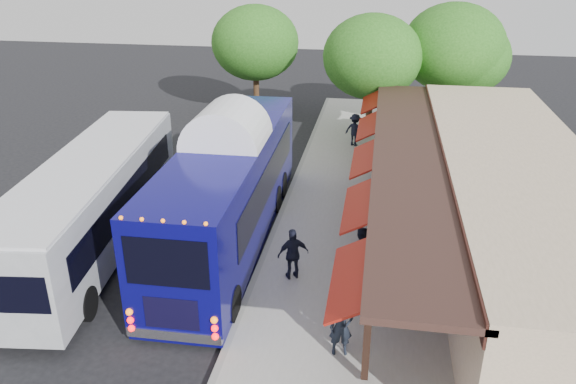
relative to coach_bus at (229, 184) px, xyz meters
The scene contains 15 objects.
ground 3.92m from the coach_bus, 63.38° to the right, with size 90.00×90.00×0.00m, color black.
sidewalk 6.88m from the coach_bus, ahead, with size 10.00×40.00×0.15m, color #9E9B93.
curb 2.84m from the coach_bus, 36.41° to the left, with size 0.20×40.00×0.16m, color gray.
station_shelter 9.90m from the coach_bus, ahead, with size 8.15×20.00×3.60m.
coach_bus is the anchor object (origin of this frame).
city_bus 4.83m from the coach_bus, 164.41° to the right, with size 4.15×12.71×3.35m.
ped_a 7.60m from the coach_bus, 52.67° to the right, with size 0.61×0.40×1.69m, color black.
ped_b 5.41m from the coach_bus, 23.28° to the right, with size 0.87×0.67×1.78m, color black.
ped_c 3.90m from the coach_bus, 42.59° to the right, with size 1.03×0.43×1.75m, color black.
ped_d 11.84m from the coach_bus, 70.49° to the left, with size 1.12×0.65×1.74m, color black.
sign_board 5.91m from the coach_bus, 30.42° to the right, with size 0.27×0.51×1.20m.
tree_left 13.98m from the coach_bus, 70.51° to the left, with size 5.37×5.37×6.87m.
tree_mid 17.46m from the coach_bus, 58.67° to the left, with size 5.73×5.73×7.34m.
tree_right 17.91m from the coach_bus, 57.28° to the left, with size 5.13×5.13×6.57m.
tree_far 16.85m from the coach_bus, 99.13° to the left, with size 5.38×5.38×6.89m.
Camera 1 is at (3.70, -15.08, 10.09)m, focal length 35.00 mm.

